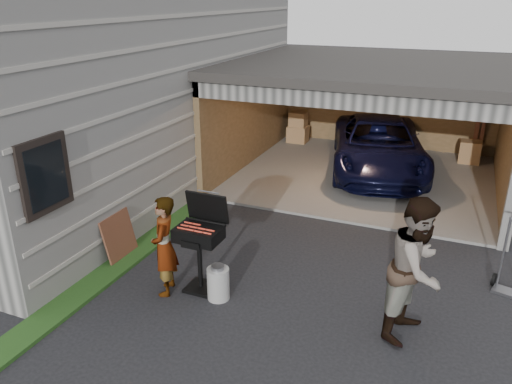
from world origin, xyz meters
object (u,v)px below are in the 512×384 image
at_px(bbq_grill, 200,236).
at_px(hand_truck, 510,278).
at_px(woman, 164,246).
at_px(minivan, 378,148).
at_px(propane_tank, 218,284).
at_px(plywood_panel, 119,237).
at_px(man, 417,269).

height_order(bbq_grill, hand_truck, bbq_grill).
xyz_separation_m(woman, bbq_grill, (0.46, 0.31, 0.11)).
xyz_separation_m(minivan, propane_tank, (-1.20, -6.82, -0.42)).
distance_m(plywood_panel, hand_truck, 6.50).
bearing_deg(minivan, man, -89.71).
bearing_deg(propane_tank, bbq_grill, 156.80).
height_order(woman, plywood_panel, woman).
bearing_deg(man, hand_truck, -22.18).
xyz_separation_m(minivan, bbq_grill, (-1.58, -6.66, 0.24)).
distance_m(man, plywood_panel, 5.04).
bearing_deg(plywood_panel, hand_truck, 13.37).
bearing_deg(bbq_grill, woman, -146.16).
bearing_deg(plywood_panel, man, -1.91).
distance_m(propane_tank, plywood_panel, 2.23).
distance_m(minivan, propane_tank, 6.94).
xyz_separation_m(minivan, plywood_panel, (-3.38, -6.36, -0.26)).
distance_m(bbq_grill, plywood_panel, 1.89).
bearing_deg(woman, plywood_panel, -134.87).
bearing_deg(hand_truck, propane_tank, -139.17).
xyz_separation_m(bbq_grill, hand_truck, (4.52, 1.80, -0.68)).
distance_m(woman, hand_truck, 5.44).
xyz_separation_m(woman, man, (3.66, 0.44, 0.20)).
height_order(propane_tank, hand_truck, hand_truck).
relative_size(woman, propane_tank, 3.12).
relative_size(bbq_grill, hand_truck, 1.27).
bearing_deg(bbq_grill, plywood_panel, 170.62).
relative_size(woman, hand_truck, 1.32).
height_order(minivan, hand_truck, minivan).
xyz_separation_m(bbq_grill, plywood_panel, (-1.80, 0.30, -0.50)).
height_order(man, plywood_panel, man).
distance_m(bbq_grill, propane_tank, 0.78).
relative_size(woman, man, 0.80).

